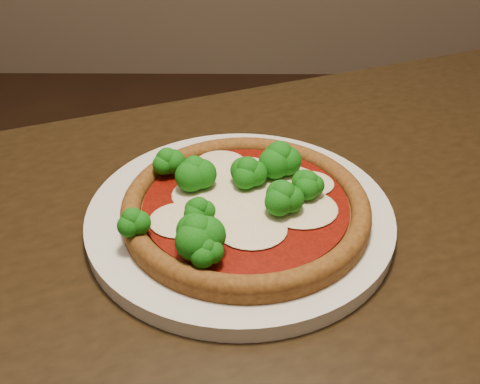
{
  "coord_description": "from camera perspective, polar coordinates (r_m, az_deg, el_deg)",
  "views": [
    {
      "loc": [
        0.2,
        -0.62,
        1.12
      ],
      "look_at": [
        0.2,
        -0.16,
        0.79
      ],
      "focal_mm": 40.0,
      "sensor_mm": 36.0,
      "label": 1
    }
  ],
  "objects": [
    {
      "name": "plate",
      "position": [
        0.58,
        0.0,
        -2.5
      ],
      "size": [
        0.33,
        0.33,
        0.02
      ],
      "primitive_type": "cylinder",
      "color": "silver",
      "rests_on": "dining_table"
    },
    {
      "name": "pizza",
      "position": [
        0.56,
        0.35,
        -1.01
      ],
      "size": [
        0.26,
        0.26,
        0.06
      ],
      "rotation": [
        0.0,
        0.0,
        0.36
      ],
      "color": "brown",
      "rests_on": "plate"
    },
    {
      "name": "dining_table",
      "position": [
        0.62,
        0.88,
        -13.54
      ],
      "size": [
        1.44,
        1.15,
        0.75
      ],
      "rotation": [
        0.0,
        0.0,
        0.39
      ],
      "color": "black",
      "rests_on": "floor"
    }
  ]
}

